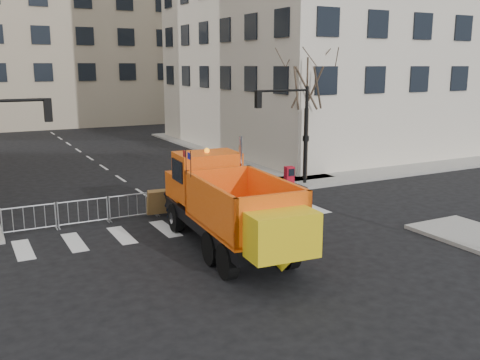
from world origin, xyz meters
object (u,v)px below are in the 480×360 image
cop_a (170,199)px  newspaper_box (289,177)px  cop_c (174,197)px  cop_b (216,194)px  plow_truck (229,203)px

cop_a → newspaper_box: (7.44, 2.00, -0.11)m
cop_a → newspaper_box: cop_a is taller
cop_c → newspaper_box: (7.27, 2.00, -0.17)m
cop_a → cop_c: cop_c is taller
cop_c → newspaper_box: size_ratio=1.58×
cop_a → cop_b: 2.19m
cop_b → newspaper_box: cop_b is taller
cop_a → cop_c: bearing=175.5°
cop_c → newspaper_box: bearing=123.3°
cop_c → newspaper_box: 7.54m
plow_truck → newspaper_box: (7.09, 6.97, -1.03)m
cop_a → newspaper_box: bearing=-169.5°
cop_a → plow_truck: bearing=89.5°
cop_a → cop_b: cop_a is taller
cop_b → cop_a: bearing=13.2°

